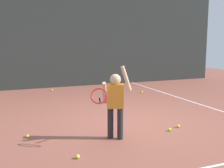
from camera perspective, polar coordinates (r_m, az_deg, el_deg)
name	(u,v)px	position (r m, az deg, el deg)	size (l,w,h in m)	color
ground_plane	(129,122)	(6.36, 3.52, -7.62)	(20.00, 20.00, 0.00)	brown
court_line_baseline	(204,168)	(4.40, 18.02, -15.81)	(9.00, 0.05, 0.00)	white
court_line_sideline	(196,103)	(8.53, 16.50, -3.67)	(0.05, 9.00, 0.00)	white
back_fence_windscreen	(71,37)	(11.06, -8.27, 9.27)	(12.89, 0.08, 3.78)	#282D2B
fence_post_1	(13,35)	(10.81, -19.36, 9.26)	(0.09, 0.09, 3.93)	slate
fence_post_2	(121,36)	(11.79, 1.75, 9.69)	(0.09, 0.09, 3.93)	slate
fence_post_3	(203,36)	(14.01, 17.88, 9.16)	(0.09, 0.09, 3.93)	slate
tennis_player	(115,100)	(5.13, 0.55, -3.29)	(0.86, 0.56, 1.35)	#232326
tennis_ball_0	(142,92)	(9.75, 6.05, -1.61)	(0.07, 0.07, 0.07)	#CCE033
tennis_ball_1	(78,157)	(4.52, -6.95, -14.32)	(0.07, 0.07, 0.07)	#CCE033
tennis_ball_2	(52,90)	(10.28, -12.02, -1.20)	(0.07, 0.07, 0.07)	#CCE033
tennis_ball_3	(178,126)	(6.10, 13.20, -8.26)	(0.07, 0.07, 0.07)	#CCE033
tennis_ball_6	(170,130)	(5.84, 11.53, -8.98)	(0.07, 0.07, 0.07)	#CCE033
tennis_ball_7	(28,136)	(5.58, -16.62, -10.06)	(0.07, 0.07, 0.07)	#CCE033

